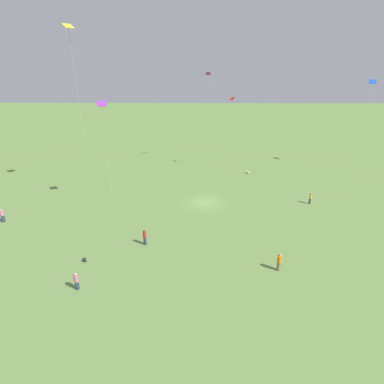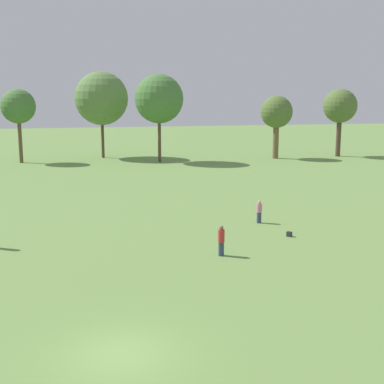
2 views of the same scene
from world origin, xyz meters
The scene contains 13 objects.
ground_plane centered at (0.00, 0.00, 0.00)m, with size 240.00×240.00×0.00m, color #6B8E47.
person_0 centered at (24.19, 5.74, 0.81)m, with size 0.67×0.67×1.68m.
person_1 centered at (6.52, 10.46, 0.88)m, with size 0.48×0.48×1.75m.
person_2 centered at (-6.24, 14.60, 0.88)m, with size 0.58×0.58×1.78m.
person_3 centered at (11.11, 17.29, 0.80)m, with size 0.53×0.53×1.62m.
person_4 centered at (-14.13, 0.20, 0.80)m, with size 0.35×0.35×1.60m.
kite_0 centered at (-4.67, -13.66, 11.61)m, with size 0.92×0.98×12.54m.
kite_1 centered at (16.46, -2.99, 20.49)m, with size 1.45×1.45×21.83m.
kite_2 centered at (-0.82, -18.04, 14.94)m, with size 0.83×0.64×16.27m.
kite_3 centered at (12.28, 1.06, 12.64)m, with size 1.30×1.23×13.40m.
kite_5 centered at (-27.21, -14.57, 14.28)m, with size 1.37×1.32×15.18m.
dog_0 centered at (-7.71, -12.03, 0.32)m, with size 0.59×0.77×0.48m.
picnic_bag_1 centered at (11.85, 13.47, 0.16)m, with size 0.39×0.39×0.31m.
Camera 1 is at (1.37, 37.04, 17.13)m, focal length 28.00 mm.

